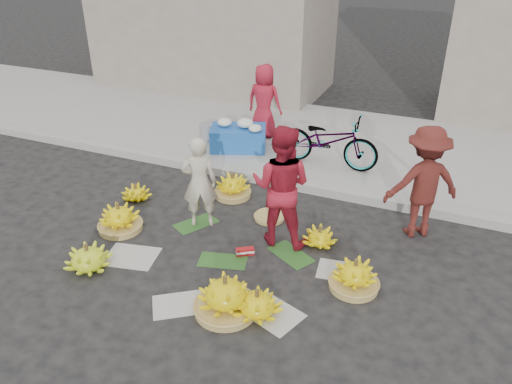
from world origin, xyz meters
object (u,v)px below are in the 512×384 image
at_px(banana_bunch_0, 119,218).
at_px(banana_bunch_4, 355,276).
at_px(vendor_cream, 199,182).
at_px(flower_table, 239,136).
at_px(bicycle, 328,140).

bearing_deg(banana_bunch_0, banana_bunch_4, 0.28).
distance_m(banana_bunch_0, vendor_cream, 1.31).
height_order(banana_bunch_0, vendor_cream, vendor_cream).
bearing_deg(flower_table, banana_bunch_0, -118.87).
distance_m(banana_bunch_4, vendor_cream, 2.60).
bearing_deg(banana_bunch_4, bicycle, 111.70).
bearing_deg(banana_bunch_4, flower_table, 133.76).
xyz_separation_m(banana_bunch_0, bicycle, (2.27, 3.15, 0.41)).
bearing_deg(banana_bunch_4, banana_bunch_0, -179.72).
bearing_deg(bicycle, vendor_cream, 155.50).
bearing_deg(banana_bunch_0, flower_table, 81.81).
height_order(banana_bunch_4, bicycle, bicycle).
relative_size(flower_table, bicycle, 0.67).
xyz_separation_m(banana_bunch_0, flower_table, (0.46, 3.21, 0.18)).
xyz_separation_m(vendor_cream, bicycle, (1.23, 2.54, -0.10)).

